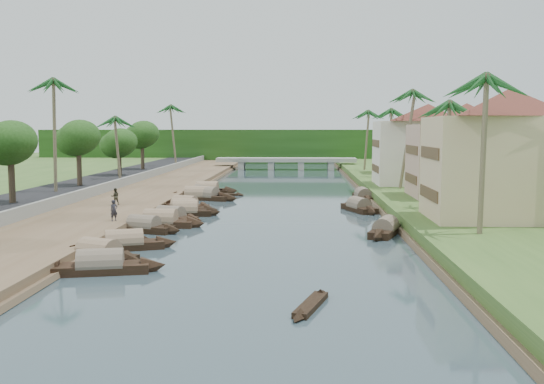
{
  "coord_description": "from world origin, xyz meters",
  "views": [
    {
      "loc": [
        2.8,
        -49.98,
        8.29
      ],
      "look_at": [
        0.03,
        9.84,
        2.0
      ],
      "focal_mm": 40.0,
      "sensor_mm": 36.0,
      "label": 1
    }
  ],
  "objects_px": {
    "sampan_0": "(101,266)",
    "sampan_1": "(99,255)",
    "bridge": "(286,161)",
    "person_near": "(114,210)",
    "building_near": "(508,153)"
  },
  "relations": [
    {
      "from": "bridge",
      "to": "person_near",
      "type": "xyz_separation_m",
      "value": [
        -12.3,
        -73.87,
        -0.06
      ]
    },
    {
      "from": "bridge",
      "to": "person_near",
      "type": "relative_size",
      "value": 16.22
    },
    {
      "from": "sampan_1",
      "to": "sampan_0",
      "type": "bearing_deg",
      "value": -44.95
    },
    {
      "from": "sampan_0",
      "to": "sampan_1",
      "type": "distance_m",
      "value": 3.16
    },
    {
      "from": "bridge",
      "to": "sampan_1",
      "type": "distance_m",
      "value": 85.93
    },
    {
      "from": "bridge",
      "to": "sampan_1",
      "type": "bearing_deg",
      "value": -96.5
    },
    {
      "from": "bridge",
      "to": "building_near",
      "type": "xyz_separation_m",
      "value": [
        18.99,
        -74.0,
        4.66
      ]
    },
    {
      "from": "sampan_0",
      "to": "person_near",
      "type": "xyz_separation_m",
      "value": [
        -3.67,
        14.46,
        1.25
      ]
    },
    {
      "from": "building_near",
      "to": "sampan_0",
      "type": "distance_m",
      "value": 31.69
    },
    {
      "from": "person_near",
      "to": "sampan_0",
      "type": "bearing_deg",
      "value": -118.33
    },
    {
      "from": "sampan_0",
      "to": "sampan_1",
      "type": "relative_size",
      "value": 1.09
    },
    {
      "from": "sampan_0",
      "to": "building_near",
      "type": "bearing_deg",
      "value": 14.66
    },
    {
      "from": "bridge",
      "to": "building_near",
      "type": "bearing_deg",
      "value": -75.61
    },
    {
      "from": "bridge",
      "to": "sampan_1",
      "type": "height_order",
      "value": "bridge"
    },
    {
      "from": "sampan_0",
      "to": "sampan_1",
      "type": "bearing_deg",
      "value": 97.41
    }
  ]
}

